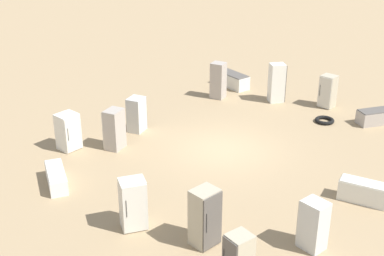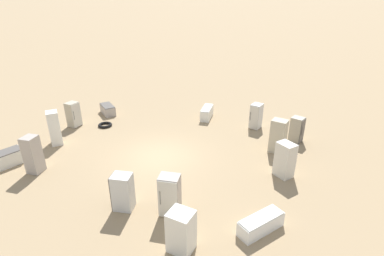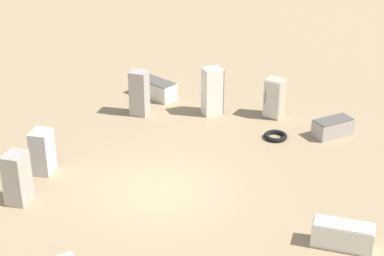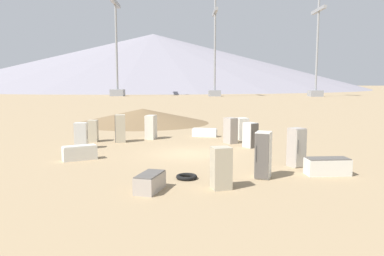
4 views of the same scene
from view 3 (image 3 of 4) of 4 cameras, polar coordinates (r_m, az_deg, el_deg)
name	(u,v)px [view 3 (image 3 of 4)]	position (r m, az deg, el deg)	size (l,w,h in m)	color
ground_plane	(161,190)	(20.78, -2.74, -5.51)	(1000.00, 1000.00, 0.00)	#9E8460
discarded_fridge_1	(333,127)	(24.58, 12.41, 0.06)	(1.62, 1.11, 0.65)	#A89E93
discarded_fridge_2	(343,235)	(18.54, 13.24, -9.26)	(1.33, 1.77, 0.75)	silver
discarded_fridge_3	(156,88)	(27.37, -3.26, 3.53)	(0.90, 1.89, 0.74)	silver
discarded_fridge_4	(43,152)	(21.97, -13.13, -2.06)	(0.99, 0.93, 1.52)	silver
discarded_fridge_5	(17,178)	(20.48, -15.31, -4.30)	(0.97, 0.93, 1.68)	#A89E93
discarded_fridge_8	(139,93)	(25.58, -4.69, 3.14)	(0.87, 0.87, 1.83)	#A89E93
discarded_fridge_9	(274,98)	(25.55, 7.33, 2.67)	(0.81, 0.82, 1.58)	#B2A88E
discarded_fridge_12	(212,91)	(25.52, 1.83, 3.28)	(0.91, 0.81, 1.94)	silver
scrap_tire	(275,136)	(24.10, 7.43, -0.72)	(0.88, 0.88, 0.17)	black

